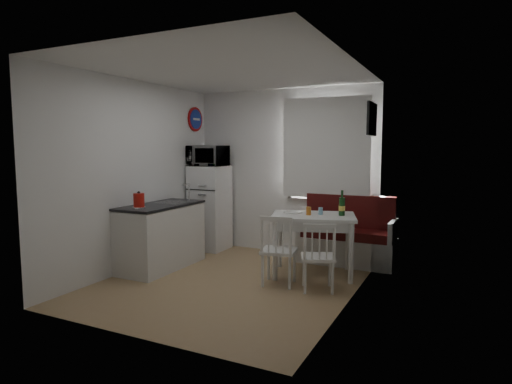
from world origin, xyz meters
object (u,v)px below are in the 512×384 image
at_px(microwave, 208,156).
at_px(wine_bottle, 342,203).
at_px(chair_right, 316,249).
at_px(fridge, 210,208).
at_px(bench, 347,241).
at_px(chair_left, 276,243).
at_px(kettle, 139,200).
at_px(kitchen_counter, 162,235).
at_px(dining_table, 313,222).

distance_m(microwave, wine_bottle, 2.47).
height_order(chair_right, fridge, fridge).
distance_m(bench, wine_bottle, 0.92).
distance_m(chair_left, kettle, 1.84).
xyz_separation_m(chair_left, fridge, (-1.75, 1.30, 0.15)).
distance_m(kitchen_counter, wine_bottle, 2.53).
height_order(dining_table, wine_bottle, wine_bottle).
xyz_separation_m(kitchen_counter, dining_table, (2.02, 0.60, 0.26)).
distance_m(bench, chair_left, 1.52).
height_order(chair_right, microwave, microwave).
xyz_separation_m(dining_table, chair_left, (-0.25, -0.66, -0.18)).
bearing_deg(chair_left, kettle, -176.75).
distance_m(bench, chair_right, 1.42).
bearing_deg(chair_left, dining_table, 58.26).
height_order(dining_table, chair_left, chair_left).
height_order(kitchen_counter, fridge, fridge).
bearing_deg(kettle, kitchen_counter, 95.68).
bearing_deg(bench, chair_right, -90.42).
relative_size(chair_left, wine_bottle, 1.44).
height_order(kitchen_counter, microwave, microwave).
distance_m(dining_table, kettle, 2.28).
bearing_deg(chair_right, microwave, 128.46).
bearing_deg(microwave, chair_left, -35.57).
bearing_deg(dining_table, microwave, 145.97).
xyz_separation_m(chair_left, kettle, (-1.72, -0.44, 0.47)).
height_order(dining_table, chair_right, chair_right).
relative_size(bench, microwave, 2.29).
relative_size(kitchen_counter, kettle, 5.98).
relative_size(bench, kettle, 6.24).
relative_size(chair_left, kettle, 2.16).
bearing_deg(chair_left, kitchen_counter, 167.06).
height_order(bench, microwave, microwave).
height_order(kitchen_counter, wine_bottle, kitchen_counter).
xyz_separation_m(bench, chair_right, (-0.01, -1.41, 0.18)).
bearing_deg(dining_table, fridge, 144.67).
bearing_deg(chair_left, wine_bottle, 40.72).
distance_m(dining_table, fridge, 2.11).
xyz_separation_m(bench, microwave, (-2.26, -0.16, 1.22)).
distance_m(kitchen_counter, chair_left, 1.78).
height_order(chair_right, wine_bottle, wine_bottle).
height_order(dining_table, kettle, kettle).
bearing_deg(bench, kitchen_counter, -149.30).
xyz_separation_m(bench, chair_left, (-0.51, -1.42, 0.21)).
bearing_deg(kitchen_counter, wine_bottle, 16.42).
relative_size(chair_right, wine_bottle, 1.51).
height_order(dining_table, fridge, fridge).
bearing_deg(wine_bottle, chair_right, -97.55).
bearing_deg(chair_right, kitchen_counter, 156.07).
height_order(chair_right, kettle, kettle).
distance_m(dining_table, chair_right, 0.73).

